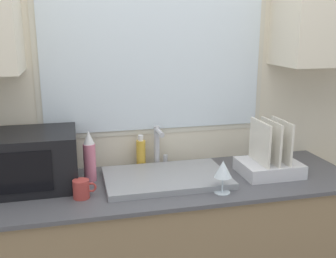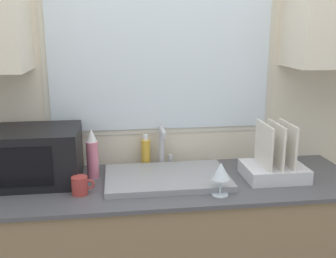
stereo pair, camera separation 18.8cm
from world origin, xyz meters
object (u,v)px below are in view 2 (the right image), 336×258
faucet (163,143)px  microwave (35,155)px  soap_bottle (146,152)px  mug_near_sink (80,186)px  spray_bottle (92,154)px  wine_glass (221,172)px  dish_rack (274,165)px

faucet → microwave: 0.67m
soap_bottle → mug_near_sink: bearing=-133.6°
spray_bottle → wine_glass: size_ratio=1.64×
mug_near_sink → wine_glass: (0.64, -0.10, 0.07)m
wine_glass → microwave: bearing=161.2°
soap_bottle → mug_near_sink: soap_bottle is taller
spray_bottle → soap_bottle: spray_bottle is taller
dish_rack → spray_bottle: (-0.92, 0.13, 0.05)m
spray_bottle → soap_bottle: 0.32m
mug_near_sink → dish_rack: bearing=4.6°
faucet → spray_bottle: size_ratio=0.88×
spray_bottle → faucet: bearing=17.3°
spray_bottle → wine_glass: spray_bottle is taller
dish_rack → mug_near_sink: (-0.97, -0.08, -0.03)m
soap_bottle → mug_near_sink: 0.48m
dish_rack → faucet: bearing=155.6°
spray_bottle → soap_bottle: bearing=26.4°
faucet → wine_glass: faucet is taller
microwave → dish_rack: size_ratio=1.43×
spray_bottle → soap_bottle: (0.28, 0.14, -0.04)m
mug_near_sink → wine_glass: wine_glass is taller
mug_near_sink → wine_glass: bearing=-8.5°
faucet → wine_glass: bearing=-62.8°
dish_rack → mug_near_sink: bearing=-175.4°
microwave → dish_rack: bearing=-5.9°
microwave → wine_glass: microwave is taller
dish_rack → wine_glass: size_ratio=1.93×
microwave → dish_rack: dish_rack is taller
dish_rack → soap_bottle: 0.69m
faucet → soap_bottle: bearing=165.7°
dish_rack → wine_glass: dish_rack is taller
soap_bottle → mug_near_sink: (-0.33, -0.35, -0.04)m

